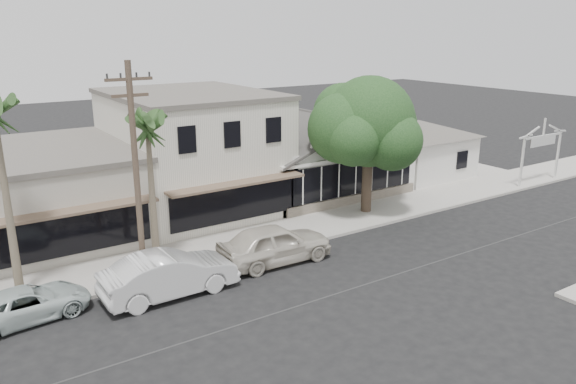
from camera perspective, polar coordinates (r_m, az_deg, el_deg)
ground at (r=24.51m, az=10.55°, el=-8.39°), size 140.00×140.00×0.00m
sidewalk_north at (r=25.86m, az=-13.43°, el=-7.04°), size 90.00×3.50×0.15m
corner_shop at (r=35.87m, az=2.72°, el=4.20°), size 10.40×8.60×5.10m
side_cottage at (r=40.73m, az=12.89°, el=3.66°), size 6.00×6.00×3.00m
arch_sign at (r=40.77m, az=24.48°, el=5.00°), size 4.12×0.12×3.95m
row_building_near at (r=32.67m, az=-9.77°, el=3.92°), size 8.00×10.00×6.50m
row_building_midnear at (r=30.58m, az=-25.21°, el=-0.50°), size 10.00×10.00×4.20m
utility_pole at (r=22.68m, az=-15.18°, el=2.12°), size 1.80×0.24×9.00m
car_0 at (r=25.10m, az=-1.37°, el=-5.27°), size 5.33×2.31×1.79m
car_1 at (r=22.63m, az=-11.96°, el=-8.19°), size 5.36×1.92×1.76m
car_2 at (r=22.58m, az=-24.94°, el=-10.26°), size 4.55×2.45×1.21m
shade_tree at (r=31.18m, az=7.89°, el=6.86°), size 6.97×6.30×7.74m
palm_east at (r=23.82m, az=-14.10°, el=6.40°), size 2.99×2.99×7.30m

